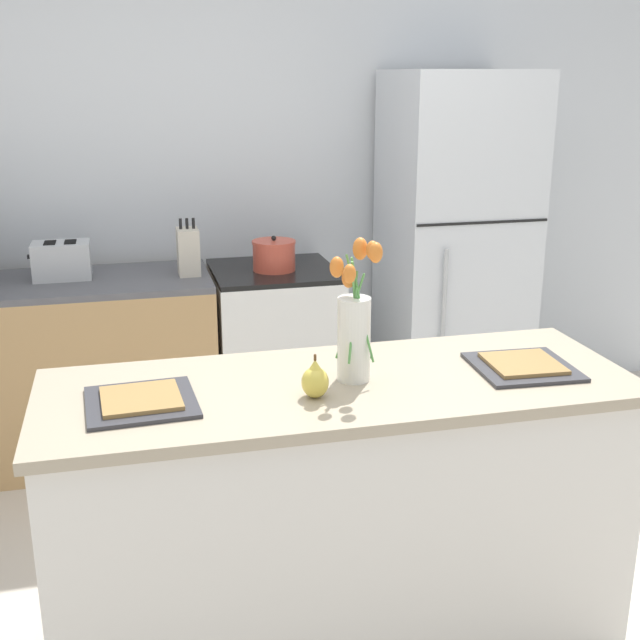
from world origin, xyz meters
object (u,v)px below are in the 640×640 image
object	(u,v)px
stove_range	(275,354)
pear_figurine	(315,380)
flower_vase	(354,324)
plate_setting_left	(141,401)
plate_setting_right	(523,366)
refrigerator	(454,254)
toaster	(62,260)
cooking_pot	(274,255)
knife_block	(188,251)

from	to	relation	value
stove_range	pear_figurine	size ratio (longest dim) A/B	6.86
flower_vase	plate_setting_left	bearing A→B (deg)	-176.49
stove_range	plate_setting_right	size ratio (longest dim) A/B	2.78
stove_range	refrigerator	distance (m)	1.06
flower_vase	pear_figurine	bearing A→B (deg)	-144.01
toaster	cooking_pot	bearing A→B (deg)	-4.67
cooking_pot	toaster	bearing A→B (deg)	175.33
refrigerator	knife_block	world-z (taller)	refrigerator
stove_range	toaster	distance (m)	1.13
plate_setting_left	plate_setting_right	bearing A→B (deg)	0.00
plate_setting_left	plate_setting_right	world-z (taller)	same
pear_figurine	knife_block	distance (m)	1.70
refrigerator	plate_setting_left	xyz separation A→B (m)	(-1.64, -1.63, 0.01)
cooking_pot	refrigerator	bearing A→B (deg)	1.98
knife_block	cooking_pot	bearing A→B (deg)	-2.17
flower_vase	cooking_pot	size ratio (longest dim) A/B	2.05
pear_figurine	plate_setting_right	distance (m)	0.70
pear_figurine	plate_setting_right	size ratio (longest dim) A/B	0.41
knife_block	pear_figurine	bearing A→B (deg)	-82.82
cooking_pot	knife_block	world-z (taller)	knife_block
flower_vase	plate_setting_left	world-z (taller)	flower_vase
cooking_pot	plate_setting_right	bearing A→B (deg)	-72.87
stove_range	refrigerator	world-z (taller)	refrigerator
plate_setting_left	toaster	bearing A→B (deg)	100.25
refrigerator	pear_figurine	xyz separation A→B (m)	(-1.15, -1.70, 0.05)
pear_figurine	cooking_pot	size ratio (longest dim) A/B	0.61
plate_setting_right	toaster	bearing A→B (deg)	131.42
stove_range	flower_vase	size ratio (longest dim) A/B	2.04
stove_range	plate_setting_left	size ratio (longest dim) A/B	2.78
flower_vase	plate_setting_right	xyz separation A→B (m)	(0.54, -0.04, -0.17)
refrigerator	knife_block	distance (m)	1.37
plate_setting_left	toaster	distance (m)	1.71
flower_vase	pear_figurine	distance (m)	0.22
plate_setting_left	stove_range	bearing A→B (deg)	67.10
plate_setting_right	cooking_pot	world-z (taller)	cooking_pot
knife_block	flower_vase	bearing A→B (deg)	-77.20
stove_range	plate_setting_left	distance (m)	1.84
plate_setting_right	knife_block	bearing A→B (deg)	119.19
pear_figurine	plate_setting_left	distance (m)	0.49
toaster	knife_block	size ratio (longest dim) A/B	1.04
plate_setting_right	knife_block	xyz separation A→B (m)	(-0.90, 1.62, 0.08)
stove_range	flower_vase	distance (m)	1.72
pear_figurine	plate_setting_left	size ratio (longest dim) A/B	0.41
flower_vase	plate_setting_left	size ratio (longest dim) A/B	1.36
toaster	cooking_pot	xyz separation A→B (m)	(0.99, -0.08, -0.01)
plate_setting_right	flower_vase	bearing A→B (deg)	175.91
plate_setting_right	cooking_pot	size ratio (longest dim) A/B	1.51
refrigerator	plate_setting_left	distance (m)	2.31
plate_setting_left	cooking_pot	size ratio (longest dim) A/B	1.51
cooking_pot	knife_block	xyz separation A→B (m)	(-0.41, 0.02, 0.04)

